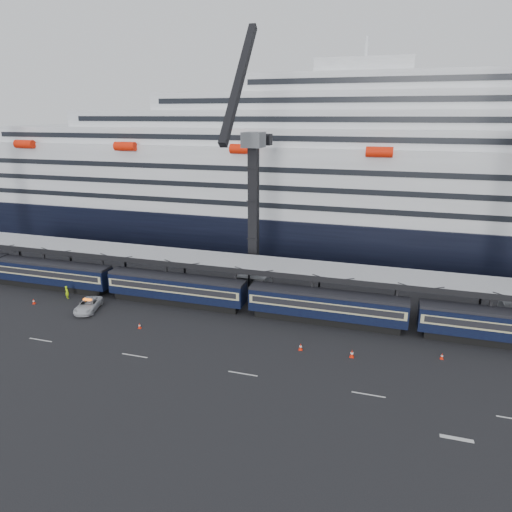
{
  "coord_description": "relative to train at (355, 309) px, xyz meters",
  "views": [
    {
      "loc": [
        -1.39,
        -41.09,
        24.28
      ],
      "look_at": [
        -16.91,
        10.0,
        7.64
      ],
      "focal_mm": 32.0,
      "sensor_mm": 36.0,
      "label": 1
    }
  ],
  "objects": [
    {
      "name": "traffic_cone_d",
      "position": [
        -4.9,
        -7.72,
        -1.8
      ],
      "size": [
        0.4,
        0.4,
        0.81
      ],
      "color": "#FF2108",
      "rests_on": "ground"
    },
    {
      "name": "ground",
      "position": [
        4.65,
        -10.0,
        -2.2
      ],
      "size": [
        260.0,
        260.0,
        0.0
      ],
      "primitive_type": "plane",
      "color": "black",
      "rests_on": "ground"
    },
    {
      "name": "train",
      "position": [
        0.0,
        0.0,
        0.0
      ],
      "size": [
        133.05,
        3.0,
        4.05
      ],
      "color": "black",
      "rests_on": "ground"
    },
    {
      "name": "traffic_cone_e",
      "position": [
        9.51,
        -5.32,
        -1.87
      ],
      "size": [
        0.34,
        0.34,
        0.68
      ],
      "color": "#FF2108",
      "rests_on": "ground"
    },
    {
      "name": "canopy",
      "position": [
        4.65,
        4.0,
        3.05
      ],
      "size": [
        130.0,
        6.25,
        5.53
      ],
      "color": "#9A9BA1",
      "rests_on": "ground"
    },
    {
      "name": "crane_dark_near",
      "position": [
        -15.35,
        8.59,
        9.73
      ],
      "size": [
        4.5,
        17.75,
        35.08
      ],
      "color": "#4B4F53",
      "rests_on": "ground"
    },
    {
      "name": "lane_markings",
      "position": [
        12.8,
        -15.23,
        -2.19
      ],
      "size": [
        111.0,
        4.27,
        0.02
      ],
      "color": "beige",
      "rests_on": "ground"
    },
    {
      "name": "worker",
      "position": [
        -38.57,
        -2.86,
        -1.29
      ],
      "size": [
        0.78,
        0.67,
        1.82
      ],
      "primitive_type": "imported",
      "rotation": [
        0.0,
        0.0,
        2.72
      ],
      "color": "#BBF30C",
      "rests_on": "ground"
    },
    {
      "name": "traffic_cone_a",
      "position": [
        -41.6,
        -5.79,
        -1.83
      ],
      "size": [
        0.37,
        0.37,
        0.75
      ],
      "color": "#FF2108",
      "rests_on": "ground"
    },
    {
      "name": "traffic_cone_b",
      "position": [
        -24.22,
        -8.15,
        -1.85
      ],
      "size": [
        0.35,
        0.35,
        0.7
      ],
      "color": "#FF2108",
      "rests_on": "ground"
    },
    {
      "name": "cruise_ship",
      "position": [
        3.57,
        35.99,
        10.14
      ],
      "size": [
        214.09,
        28.84,
        34.0
      ],
      "color": "black",
      "rests_on": "ground"
    },
    {
      "name": "traffic_cone_c",
      "position": [
        0.53,
        -7.66,
        -1.77
      ],
      "size": [
        0.43,
        0.43,
        0.87
      ],
      "color": "#FF2108",
      "rests_on": "ground"
    },
    {
      "name": "pickup_truck",
      "position": [
        -33.26,
        -5.5,
        -1.48
      ],
      "size": [
        3.75,
        5.65,
        1.44
      ],
      "primitive_type": "imported",
      "rotation": [
        0.0,
        0.0,
        0.28
      ],
      "color": "silver",
      "rests_on": "ground"
    }
  ]
}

